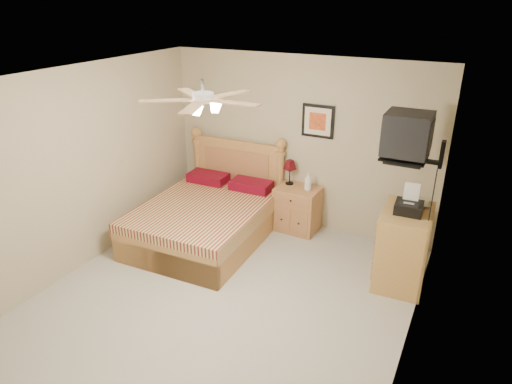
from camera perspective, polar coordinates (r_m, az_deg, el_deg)
floor at (r=5.40m, az=-4.26°, el=-13.38°), size 4.50×4.50×0.00m
ceiling at (r=4.39m, az=-5.26°, el=13.73°), size 4.00×4.50×0.04m
wall_back at (r=6.65m, az=5.44°, el=6.03°), size 4.00×0.04×2.50m
wall_front at (r=3.35m, az=-25.88°, el=-15.71°), size 4.00×0.04×2.50m
wall_left at (r=5.99m, az=-21.33°, el=2.46°), size 0.04×4.50×2.50m
wall_right at (r=4.18m, az=19.60°, el=-6.41°), size 0.04×4.50×2.50m
bed at (r=6.33m, az=-6.58°, el=-0.67°), size 1.62×2.09×1.32m
nightstand at (r=6.74m, az=5.18°, el=-2.11°), size 0.63×0.48×0.67m
table_lamp at (r=6.67m, az=4.25°, el=2.49°), size 0.25×0.25×0.37m
lotion_bottle at (r=6.50m, az=6.53°, el=1.32°), size 0.13×0.13×0.26m
framed_picture at (r=6.44m, az=7.75°, el=8.77°), size 0.46×0.04×0.46m
dresser at (r=5.73m, az=17.91°, el=-6.57°), size 0.60×0.83×0.95m
fax_machine at (r=5.42m, az=18.69°, el=-0.91°), size 0.32×0.34×0.32m
magazine_lower at (r=5.75m, az=18.76°, el=-1.14°), size 0.28×0.33×0.03m
magazine_upper at (r=5.73m, az=18.72°, el=-0.93°), size 0.21×0.29×0.02m
wall_tv at (r=5.23m, az=19.97°, el=6.26°), size 0.56×0.46×0.58m
ceiling_fan at (r=4.25m, az=-6.64°, el=11.43°), size 1.14×1.14×0.28m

